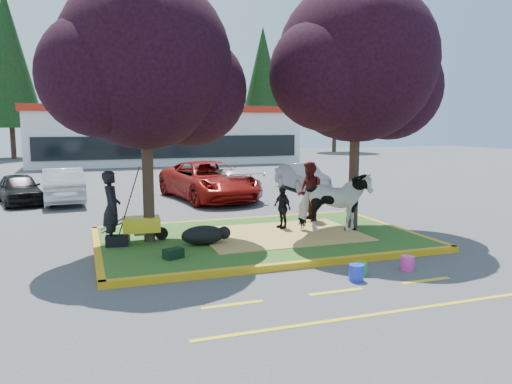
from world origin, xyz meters
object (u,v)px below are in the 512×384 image
object	(u,v)px
bucket_pink	(407,263)
car_black	(19,189)
car_silver	(63,185)
bucket_blue	(356,273)
handler	(112,208)
bucket_green	(361,269)
wheelbarrow	(142,225)
cow	(334,202)
calf	(203,235)

from	to	relation	value
bucket_pink	car_black	world-z (taller)	car_black
bucket_pink	car_silver	size ratio (longest dim) A/B	0.07
car_black	bucket_blue	bearing A→B (deg)	-73.52
handler	car_silver	world-z (taller)	handler
bucket_green	car_silver	world-z (taller)	car_silver
wheelbarrow	car_black	bearing A→B (deg)	116.57
cow	bucket_green	size ratio (longest dim) A/B	7.63
cow	bucket_pink	distance (m)	3.34
bucket_blue	car_silver	xyz separation A→B (m)	(-5.76, 12.47, 0.52)
handler	bucket_pink	bearing A→B (deg)	-122.33
bucket_green	bucket_blue	bearing A→B (deg)	-133.61
handler	car_black	xyz separation A→B (m)	(-2.96, 8.70, -0.47)
bucket_pink	wheelbarrow	bearing A→B (deg)	142.64
handler	bucket_green	distance (m)	6.07
cow	car_black	distance (m)	12.71
cow	bucket_green	distance (m)	3.48
handler	car_black	world-z (taller)	handler
bucket_green	cow	bearing A→B (deg)	71.53
bucket_green	bucket_blue	xyz separation A→B (m)	(-0.30, -0.31, 0.03)
wheelbarrow	car_black	distance (m)	9.34
bucket_green	car_black	size ratio (longest dim) A/B	0.07
bucket_green	handler	bearing A→B (deg)	141.45
cow	handler	distance (m)	5.79
wheelbarrow	bucket_pink	bearing A→B (deg)	-33.91
car_silver	calf	bearing A→B (deg)	106.77
wheelbarrow	bucket_blue	bearing A→B (deg)	-45.01
cow	handler	world-z (taller)	handler
bucket_blue	handler	bearing A→B (deg)	137.32
wheelbarrow	bucket_pink	distance (m)	6.41
bucket_green	car_silver	xyz separation A→B (m)	(-6.06, 12.16, 0.56)
handler	bucket_blue	distance (m)	6.05
bucket_blue	bucket_pink	bearing A→B (deg)	11.10
calf	bucket_green	size ratio (longest dim) A/B	4.22
bucket_pink	bucket_blue	distance (m)	1.43
handler	cow	bearing A→B (deg)	-94.61
cow	calf	world-z (taller)	cow
handler	bucket_blue	size ratio (longest dim) A/B	5.59
cow	handler	bearing A→B (deg)	109.62
bucket_blue	car_silver	distance (m)	13.75
car_silver	cow	bearing A→B (deg)	124.57
cow	car_black	bearing A→B (deg)	68.32
bucket_green	wheelbarrow	bearing A→B (deg)	136.00
wheelbarrow	calf	bearing A→B (deg)	-27.57
cow	car_black	world-z (taller)	cow
handler	bucket_pink	size ratio (longest dim) A/B	6.05
bucket_green	car_black	world-z (taller)	car_black
handler	bucket_pink	xyz separation A→B (m)	(5.80, -3.78, -0.91)
wheelbarrow	car_black	xyz separation A→B (m)	(-3.67, 8.59, 0.01)
cow	car_silver	bearing A→B (deg)	63.48
bucket_pink	car_silver	world-z (taller)	car_silver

